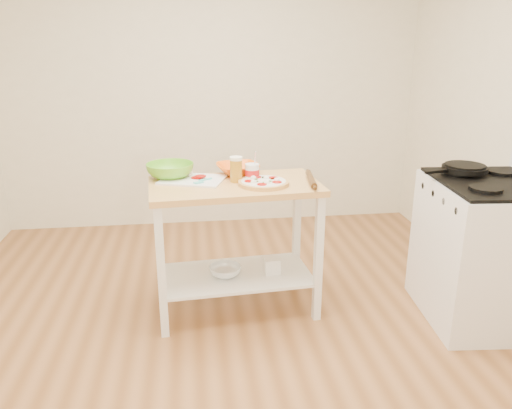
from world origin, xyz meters
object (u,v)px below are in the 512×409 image
object	(u,v)px
gas_stove	(484,250)
knife	(166,174)
shelf_glass_bowl	(225,271)
shelf_bin	(272,265)
pizza	(264,182)
yogurt_tub	(252,172)
cutting_board	(192,179)
orange_bowl	(238,169)
green_bowl	(170,171)
beer_pint	(236,169)
spatula	(202,181)
skillet	(464,169)
rolling_pin	(311,179)
prep_island	(235,221)

from	to	relation	value
gas_stove	knife	distance (m)	2.15
shelf_glass_bowl	shelf_bin	world-z (taller)	shelf_bin
pizza	knife	world-z (taller)	pizza
yogurt_tub	shelf_bin	xyz separation A→B (m)	(0.13, -0.06, -0.64)
cutting_board	orange_bowl	world-z (taller)	orange_bowl
pizza	green_bowl	size ratio (longest dim) A/B	1.03
gas_stove	beer_pint	size ratio (longest dim) A/B	6.73
beer_pint	yogurt_tub	world-z (taller)	yogurt_tub
knife	shelf_bin	world-z (taller)	knife
spatula	knife	world-z (taller)	knife
orange_bowl	shelf_glass_bowl	xyz separation A→B (m)	(-0.12, -0.26, -0.64)
gas_stove	skillet	size ratio (longest dim) A/B	2.46
beer_pint	yogurt_tub	bearing A→B (deg)	6.81
rolling_pin	shelf_glass_bowl	distance (m)	0.84
rolling_pin	pizza	bearing A→B (deg)	-176.97
beer_pint	rolling_pin	xyz separation A→B (m)	(0.48, -0.08, -0.06)
pizza	beer_pint	bearing A→B (deg)	150.47
beer_pint	orange_bowl	bearing A→B (deg)	81.65
prep_island	gas_stove	xyz separation A→B (m)	(1.59, -0.31, -0.17)
skillet	pizza	bearing A→B (deg)	164.67
prep_island	shelf_glass_bowl	world-z (taller)	prep_island
green_bowl	gas_stove	bearing A→B (deg)	-14.00
knife	orange_bowl	world-z (taller)	orange_bowl
cutting_board	shelf_bin	bearing A→B (deg)	5.60
yogurt_tub	orange_bowl	bearing A→B (deg)	111.74
skillet	shelf_bin	xyz separation A→B (m)	(-1.25, 0.10, -0.66)
beer_pint	shelf_bin	bearing A→B (deg)	-11.36
spatula	orange_bowl	bearing A→B (deg)	6.64
spatula	rolling_pin	world-z (taller)	rolling_pin
prep_island	spatula	size ratio (longest dim) A/B	9.07
orange_bowl	prep_island	bearing A→B (deg)	-100.38
cutting_board	shelf_glass_bowl	bearing A→B (deg)	-14.60
beer_pint	rolling_pin	size ratio (longest dim) A/B	0.49
skillet	shelf_glass_bowl	bearing A→B (deg)	163.64
prep_island	green_bowl	distance (m)	0.55
orange_bowl	yogurt_tub	xyz separation A→B (m)	(0.08, -0.19, 0.02)
prep_island	shelf_bin	distance (m)	0.41
pizza	prep_island	bearing A→B (deg)	161.67
pizza	green_bowl	bearing A→B (deg)	157.07
skillet	shelf_glass_bowl	distance (m)	1.71
knife	shelf_glass_bowl	world-z (taller)	knife
spatula	green_bowl	xyz separation A→B (m)	(-0.21, 0.17, 0.03)
gas_stove	skillet	bearing A→B (deg)	120.77
skillet	beer_pint	xyz separation A→B (m)	(-1.48, 0.14, 0.01)
green_bowl	rolling_pin	distance (m)	0.93
pizza	spatula	xyz separation A→B (m)	(-0.38, 0.08, -0.00)
green_bowl	prep_island	bearing A→B (deg)	-24.83
cutting_board	beer_pint	distance (m)	0.30
skillet	orange_bowl	xyz separation A→B (m)	(-1.45, 0.34, -0.04)
prep_island	knife	xyz separation A→B (m)	(-0.44, 0.22, 0.27)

